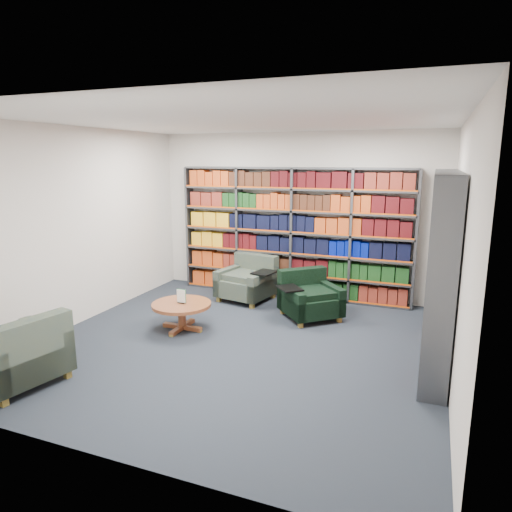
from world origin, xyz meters
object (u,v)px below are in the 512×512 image
(chair_teal_left, at_px, (249,282))
(chair_teal_front, at_px, (20,357))
(chair_green_right, at_px, (308,298))
(coffee_table, at_px, (182,308))

(chair_teal_left, height_order, chair_teal_front, chair_teal_front)
(chair_green_right, relative_size, chair_teal_front, 1.00)
(chair_teal_front, bearing_deg, chair_green_right, 54.57)
(chair_teal_left, xyz_separation_m, chair_teal_front, (-1.09, -3.70, 0.01))
(chair_teal_front, height_order, coffee_table, chair_teal_front)
(coffee_table, bearing_deg, chair_green_right, 38.20)
(chair_teal_left, height_order, chair_green_right, chair_teal_left)
(chair_teal_left, bearing_deg, chair_teal_front, -106.45)
(chair_teal_left, relative_size, chair_teal_front, 0.95)
(coffee_table, bearing_deg, chair_teal_left, 79.14)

